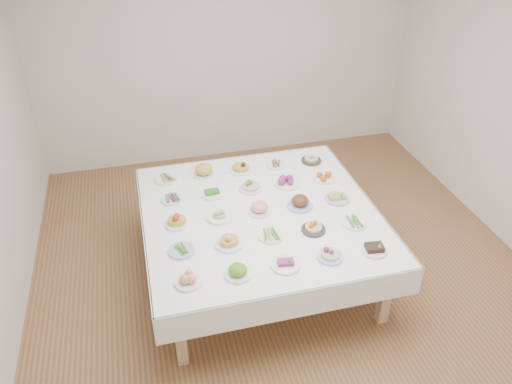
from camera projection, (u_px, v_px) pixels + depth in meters
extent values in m
plane|color=#925C3C|center=(281.00, 265.00, 5.20)|extent=(5.00, 5.00, 0.00)
cube|color=silver|center=(228.00, 57.00, 6.44)|extent=(5.00, 0.02, 2.80)
cube|color=silver|center=(439.00, 384.00, 2.41)|extent=(5.00, 0.02, 2.80)
cube|color=white|center=(260.00, 215.00, 4.72)|extent=(2.17, 2.17, 0.06)
cube|color=white|center=(235.00, 168.00, 5.65)|extent=(2.19, 0.02, 0.28)
cube|color=white|center=(295.00, 305.00, 3.90)|extent=(2.19, 0.02, 0.28)
cube|color=white|center=(364.00, 207.00, 5.00)|extent=(0.01, 2.19, 0.28)
cube|color=white|center=(145.00, 242.00, 4.55)|extent=(0.02, 2.19, 0.28)
cube|color=tan|center=(180.00, 333.00, 4.00)|extent=(0.09, 0.09, 0.69)
cube|color=tan|center=(386.00, 293.00, 4.38)|extent=(0.09, 0.09, 0.69)
cube|color=tan|center=(159.00, 207.00, 5.47)|extent=(0.09, 0.09, 0.69)
cube|color=tan|center=(315.00, 185.00, 5.84)|extent=(0.09, 0.09, 0.69)
cylinder|color=white|center=(188.00, 282.00, 3.90)|extent=(0.22, 0.22, 0.02)
cylinder|color=white|center=(238.00, 274.00, 3.98)|extent=(0.22, 0.22, 0.02)
cylinder|color=white|center=(285.00, 265.00, 4.07)|extent=(0.24, 0.24, 0.02)
cylinder|color=#4C66B2|center=(330.00, 257.00, 4.15)|extent=(0.22, 0.22, 0.02)
cylinder|color=white|center=(374.00, 251.00, 4.22)|extent=(0.22, 0.22, 0.02)
cylinder|color=#4C66B2|center=(182.00, 251.00, 4.22)|extent=(0.22, 0.22, 0.02)
cylinder|color=white|center=(229.00, 244.00, 4.29)|extent=(0.24, 0.24, 0.02)
cylinder|color=white|center=(270.00, 236.00, 4.38)|extent=(0.22, 0.22, 0.02)
cylinder|color=#2D2A28|center=(313.00, 230.00, 4.46)|extent=(0.21, 0.21, 0.02)
cylinder|color=white|center=(354.00, 224.00, 4.53)|extent=(0.22, 0.22, 0.02)
cylinder|color=white|center=(177.00, 224.00, 4.53)|extent=(0.21, 0.21, 0.02)
cylinder|color=white|center=(219.00, 217.00, 4.62)|extent=(0.24, 0.24, 0.02)
cylinder|color=white|center=(259.00, 212.00, 4.69)|extent=(0.21, 0.21, 0.02)
cylinder|color=#4C66B2|center=(300.00, 206.00, 4.77)|extent=(0.24, 0.24, 0.02)
cylinder|color=#4C66B2|center=(337.00, 199.00, 4.86)|extent=(0.24, 0.24, 0.02)
cylinder|color=white|center=(172.00, 200.00, 4.86)|extent=(0.21, 0.21, 0.02)
cylinder|color=white|center=(212.00, 194.00, 4.93)|extent=(0.22, 0.22, 0.02)
cylinder|color=white|center=(250.00, 189.00, 5.02)|extent=(0.22, 0.22, 0.02)
cylinder|color=white|center=(287.00, 184.00, 5.09)|extent=(0.24, 0.24, 0.02)
cylinder|color=white|center=(323.00, 179.00, 5.17)|extent=(0.21, 0.21, 0.02)
cylinder|color=white|center=(167.00, 179.00, 5.17)|extent=(0.24, 0.24, 0.02)
cylinder|color=white|center=(204.00, 175.00, 5.25)|extent=(0.21, 0.21, 0.02)
cylinder|color=white|center=(241.00, 170.00, 5.32)|extent=(0.24, 0.24, 0.02)
cylinder|color=white|center=(276.00, 165.00, 5.41)|extent=(0.21, 0.21, 0.02)
cylinder|color=#2D2A28|center=(311.00, 161.00, 5.49)|extent=(0.21, 0.21, 0.02)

